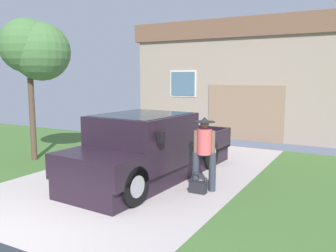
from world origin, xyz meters
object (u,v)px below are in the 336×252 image
front_yard_tree (35,50)px  wheeled_trash_bin (119,126)px  pickup_truck (146,150)px  handbag (198,186)px  house_with_garage (258,79)px  person_with_hat (204,150)px

front_yard_tree → wheeled_trash_bin: bearing=89.4°
pickup_truck → handbag: (1.52, -0.31, -0.59)m
handbag → front_yard_tree: front_yard_tree is taller
wheeled_trash_bin → house_with_garage: bearing=49.3°
front_yard_tree → wheeled_trash_bin: 4.85m
house_with_garage → person_with_hat: bearing=-82.0°
handbag → pickup_truck: bearing=168.5°
handbag → front_yard_tree: bearing=174.4°
pickup_truck → front_yard_tree: 4.74m
pickup_truck → house_with_garage: house_with_garage is taller
pickup_truck → wheeled_trash_bin: (-3.94, 4.22, -0.19)m
handbag → wheeled_trash_bin: (-5.47, 4.54, 0.40)m
house_with_garage → front_yard_tree: house_with_garage is taller
house_with_garage → wheeled_trash_bin: bearing=-130.7°
pickup_truck → person_with_hat: 1.58m
pickup_truck → person_with_hat: bearing=-180.0°
pickup_truck → house_with_garage: bearing=-88.2°
person_with_hat → house_with_garage: 9.43m
pickup_truck → house_with_garage: size_ratio=0.56×
handbag → house_with_garage: size_ratio=0.05×
wheeled_trash_bin → front_yard_tree: bearing=-90.6°
pickup_truck → handbag: bearing=172.0°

